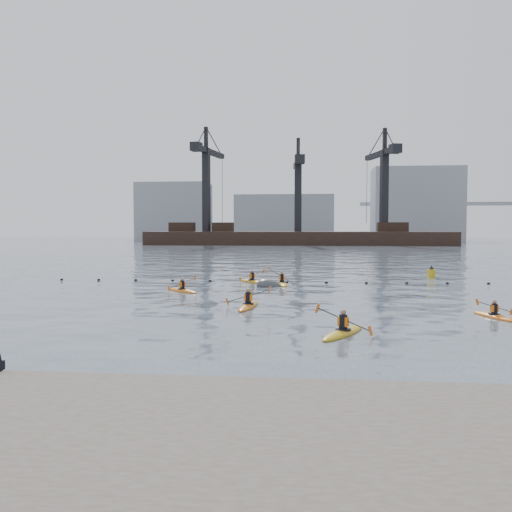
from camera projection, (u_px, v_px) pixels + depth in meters
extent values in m
plane|color=#3A4355|center=(233.00, 347.00, 19.22)|extent=(400.00, 400.00, 0.00)
cube|color=#4C443D|center=(166.00, 452.00, 10.28)|extent=(18.00, 7.00, 1.00)
sphere|color=black|center=(62.00, 280.00, 43.24)|extent=(0.24, 0.24, 0.24)
sphere|color=black|center=(99.00, 280.00, 43.10)|extent=(0.24, 0.24, 0.24)
sphere|color=black|center=(136.00, 280.00, 42.90)|extent=(0.24, 0.24, 0.24)
sphere|color=black|center=(173.00, 281.00, 42.57)|extent=(0.24, 0.24, 0.24)
sphere|color=black|center=(210.00, 281.00, 42.15)|extent=(0.24, 0.24, 0.24)
sphere|color=black|center=(248.00, 282.00, 41.68)|extent=(0.24, 0.24, 0.24)
sphere|color=black|center=(287.00, 282.00, 41.26)|extent=(0.24, 0.24, 0.24)
sphere|color=black|center=(326.00, 283.00, 40.94)|extent=(0.24, 0.24, 0.24)
sphere|color=black|center=(366.00, 283.00, 40.73)|extent=(0.24, 0.24, 0.24)
sphere|color=black|center=(407.00, 283.00, 40.60)|extent=(0.24, 0.24, 0.24)
sphere|color=black|center=(447.00, 283.00, 40.47)|extent=(0.24, 0.24, 0.24)
sphere|color=black|center=(488.00, 284.00, 40.26)|extent=(0.24, 0.24, 0.24)
cube|color=black|center=(298.00, 241.00, 128.48)|extent=(72.00, 12.00, 4.50)
cube|color=black|center=(182.00, 227.00, 131.04)|extent=(6.00, 3.00, 2.20)
cube|color=black|center=(223.00, 227.00, 130.06)|extent=(5.00, 3.00, 2.20)
cube|color=black|center=(392.00, 227.00, 126.15)|extent=(7.00, 3.00, 2.20)
cube|color=black|center=(206.00, 190.00, 129.97)|extent=(1.85, 1.85, 20.00)
cube|color=black|center=(210.00, 152.00, 132.06)|extent=(4.31, 17.93, 1.20)
cube|color=black|center=(196.00, 147.00, 123.40)|extent=(2.62, 2.94, 2.00)
cube|color=black|center=(206.00, 137.00, 129.29)|extent=(0.93, 0.93, 5.00)
cube|color=black|center=(298.00, 196.00, 127.90)|extent=(1.73, 1.73, 17.00)
cube|color=black|center=(298.00, 163.00, 129.72)|extent=(2.50, 15.05, 1.20)
cube|color=black|center=(300.00, 159.00, 122.23)|extent=(2.42, 2.78, 2.00)
cube|color=black|center=(298.00, 149.00, 127.31)|extent=(0.87, 0.87, 5.00)
cube|color=black|center=(384.00, 191.00, 125.89)|extent=(1.96, 1.96, 19.00)
cube|color=black|center=(380.00, 154.00, 127.92)|extent=(5.56, 16.73, 1.20)
cube|color=black|center=(395.00, 149.00, 119.55)|extent=(2.80, 3.08, 2.00)
cube|color=black|center=(385.00, 139.00, 125.24)|extent=(0.98, 0.98, 5.00)
cube|color=gray|center=(174.00, 212.00, 171.70)|extent=(22.00, 14.00, 18.00)
cube|color=gray|center=(284.00, 218.00, 168.39)|extent=(30.00, 14.00, 14.00)
cube|color=gray|center=(416.00, 205.00, 164.26)|extent=(26.00, 14.00, 22.00)
cube|color=gray|center=(465.00, 204.00, 182.13)|extent=(70.00, 2.00, 1.20)
cylinder|color=gray|center=(390.00, 210.00, 184.68)|extent=(1.60, 1.60, 20.00)
ellipsoid|color=#C16512|center=(248.00, 307.00, 28.70)|extent=(1.10, 3.64, 0.36)
cylinder|color=black|center=(248.00, 304.00, 28.69)|extent=(0.74, 0.74, 0.07)
cylinder|color=black|center=(248.00, 298.00, 28.67)|extent=(0.34, 0.34, 0.58)
cube|color=orange|center=(248.00, 298.00, 28.67)|extent=(0.43, 0.29, 0.38)
sphere|color=#8C6651|center=(248.00, 291.00, 28.65)|extent=(0.23, 0.23, 0.23)
cylinder|color=black|center=(248.00, 296.00, 28.67)|extent=(2.35, 0.30, 0.78)
cube|color=#D85914|center=(227.00, 302.00, 28.92)|extent=(0.18, 0.17, 0.38)
cube|color=#D85914|center=(269.00, 290.00, 28.41)|extent=(0.18, 0.17, 0.38)
ellipsoid|color=#BF9516|center=(343.00, 333.00, 21.48)|extent=(2.25, 3.48, 0.35)
cylinder|color=black|center=(343.00, 330.00, 21.47)|extent=(0.90, 0.90, 0.07)
cylinder|color=black|center=(343.00, 322.00, 21.45)|extent=(0.33, 0.33, 0.58)
cube|color=orange|center=(343.00, 321.00, 21.45)|extent=(0.47, 0.40, 0.38)
sphere|color=#8C6651|center=(343.00, 312.00, 21.43)|extent=(0.23, 0.23, 0.23)
cylinder|color=black|center=(343.00, 319.00, 21.45)|extent=(2.10, 1.10, 0.78)
cube|color=#D85914|center=(318.00, 308.00, 22.04)|extent=(0.22, 0.21, 0.38)
cube|color=#D85914|center=(370.00, 331.00, 20.86)|extent=(0.22, 0.21, 0.38)
ellipsoid|color=orange|center=(182.00, 291.00, 35.72)|extent=(2.76, 2.70, 0.32)
cylinder|color=black|center=(182.00, 289.00, 35.71)|extent=(0.85, 0.85, 0.06)
cylinder|color=black|center=(182.00, 285.00, 35.70)|extent=(0.30, 0.30, 0.52)
cube|color=orange|center=(182.00, 284.00, 35.70)|extent=(0.41, 0.41, 0.34)
sphere|color=#8C6651|center=(182.00, 279.00, 35.68)|extent=(0.21, 0.21, 0.21)
cylinder|color=black|center=(182.00, 283.00, 35.69)|extent=(1.51, 1.57, 0.62)
cube|color=#D85914|center=(169.00, 288.00, 35.05)|extent=(0.20, 0.20, 0.34)
cube|color=#D85914|center=(195.00, 278.00, 36.34)|extent=(0.20, 0.20, 0.34)
ellipsoid|color=gold|center=(282.00, 284.00, 39.98)|extent=(1.23, 3.49, 0.34)
cylinder|color=black|center=(282.00, 282.00, 39.98)|extent=(0.74, 0.74, 0.06)
cylinder|color=black|center=(282.00, 278.00, 39.96)|extent=(0.32, 0.32, 0.56)
cube|color=orange|center=(282.00, 278.00, 39.96)|extent=(0.42, 0.29, 0.36)
sphere|color=#8C6651|center=(282.00, 273.00, 39.94)|extent=(0.22, 0.22, 0.22)
cylinder|color=black|center=(282.00, 277.00, 39.96)|extent=(2.00, 0.36, 1.28)
cube|color=#D85914|center=(267.00, 269.00, 39.86)|extent=(0.26, 0.19, 0.34)
cube|color=#D85914|center=(297.00, 284.00, 40.06)|extent=(0.26, 0.19, 0.34)
ellipsoid|color=orange|center=(494.00, 317.00, 25.49)|extent=(1.58, 2.99, 0.30)
cylinder|color=black|center=(494.00, 314.00, 25.49)|extent=(0.71, 0.71, 0.06)
cylinder|color=black|center=(494.00, 309.00, 25.47)|extent=(0.28, 0.28, 0.48)
cube|color=orange|center=(494.00, 308.00, 25.47)|extent=(0.38, 0.31, 0.31)
sphere|color=#8C6651|center=(495.00, 302.00, 25.46)|extent=(0.19, 0.19, 0.19)
cylinder|color=black|center=(494.00, 307.00, 25.47)|extent=(1.85, 0.71, 0.62)
cube|color=#D85914|center=(511.00, 312.00, 25.72)|extent=(0.17, 0.17, 0.31)
cube|color=#D85914|center=(477.00, 302.00, 25.22)|extent=(0.17, 0.17, 0.31)
ellipsoid|color=orange|center=(252.00, 282.00, 41.58)|extent=(2.63, 3.05, 0.34)
cylinder|color=black|center=(252.00, 280.00, 41.58)|extent=(0.89, 0.89, 0.06)
cylinder|color=black|center=(252.00, 276.00, 41.56)|extent=(0.32, 0.32, 0.55)
cube|color=orange|center=(252.00, 276.00, 41.56)|extent=(0.44, 0.42, 0.36)
sphere|color=#8C6651|center=(252.00, 271.00, 41.54)|extent=(0.22, 0.22, 0.22)
cylinder|color=black|center=(252.00, 275.00, 41.56)|extent=(1.79, 1.44, 0.58)
cube|color=#D85914|center=(240.00, 279.00, 40.98)|extent=(0.20, 0.20, 0.36)
cube|color=#D85914|center=(264.00, 271.00, 42.13)|extent=(0.20, 0.20, 0.36)
ellipsoid|color=#383A3D|center=(269.00, 286.00, 38.82)|extent=(2.52, 2.28, 1.43)
cylinder|color=gold|center=(431.00, 274.00, 45.43)|extent=(0.65, 0.65, 0.84)
cone|color=black|center=(431.00, 267.00, 45.40)|extent=(0.41, 0.41, 0.32)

